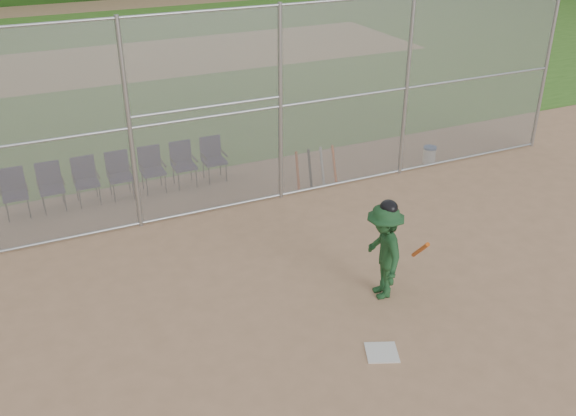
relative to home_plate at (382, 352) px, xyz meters
name	(u,v)px	position (x,y,z in m)	size (l,w,h in m)	color
ground	(361,347)	(-0.20, 0.23, -0.01)	(100.00, 100.00, 0.00)	tan
grass_strip	(111,63)	(-0.20, 18.23, 0.00)	(100.00, 100.00, 0.00)	#386B20
dirt_patch_far	(111,63)	(-0.20, 18.23, 0.00)	(24.00, 24.00, 0.00)	tan
backstop_fence	(233,110)	(-0.20, 5.23, 2.06)	(16.09, 0.09, 4.00)	gray
home_plate	(382,352)	(0.00, 0.00, 0.00)	(0.45, 0.45, 0.02)	silver
batter_at_plate	(383,251)	(0.77, 1.25, 0.81)	(0.96, 1.31, 1.70)	#1C4623
water_cooler	(429,154)	(4.79, 5.46, 0.19)	(0.31, 0.31, 0.39)	white
spare_bats	(316,167)	(1.75, 5.46, 0.41)	(0.96, 0.30, 0.85)	#D84C14
chair_0	(15,194)	(-4.32, 6.66, 0.47)	(0.54, 0.52, 0.96)	#100E34
chair_1	(52,188)	(-3.62, 6.66, 0.47)	(0.54, 0.52, 0.96)	#100E34
chair_2	(87,182)	(-2.93, 6.66, 0.47)	(0.54, 0.52, 0.96)	#100E34
chair_3	(120,176)	(-2.24, 6.66, 0.47)	(0.54, 0.52, 0.96)	#100E34
chair_4	(153,171)	(-1.55, 6.66, 0.47)	(0.54, 0.52, 0.96)	#100E34
chair_5	(184,165)	(-0.86, 6.66, 0.47)	(0.54, 0.52, 0.96)	#100E34
chair_6	(214,160)	(-0.17, 6.66, 0.47)	(0.54, 0.52, 0.96)	#100E34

